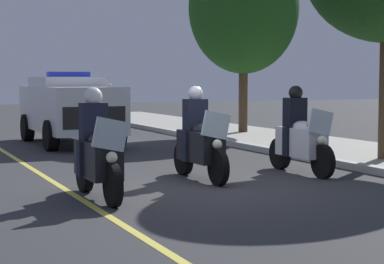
# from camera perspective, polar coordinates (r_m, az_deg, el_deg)

# --- Properties ---
(ground_plane) EXTENTS (80.00, 80.00, 0.00)m
(ground_plane) POSITION_cam_1_polar(r_m,az_deg,el_deg) (11.83, 1.18, -4.56)
(ground_plane) COLOR #333335
(curb_strip) EXTENTS (48.00, 0.24, 0.15)m
(curb_strip) POSITION_cam_1_polar(r_m,az_deg,el_deg) (13.78, 15.22, -3.11)
(curb_strip) COLOR #B7B5AD
(curb_strip) RESTS_ON ground
(lane_stripe_center) EXTENTS (48.00, 0.12, 0.01)m
(lane_stripe_center) POSITION_cam_1_polar(r_m,az_deg,el_deg) (11.06, -9.70, -5.23)
(lane_stripe_center) COLOR #E0D14C
(lane_stripe_center) RESTS_ON ground
(police_motorcycle_lead_left) EXTENTS (2.14, 0.56, 1.72)m
(police_motorcycle_lead_left) POSITION_cam_1_polar(r_m,az_deg,el_deg) (10.63, -7.88, -1.82)
(police_motorcycle_lead_left) COLOR black
(police_motorcycle_lead_left) RESTS_ON ground
(police_motorcycle_lead_right) EXTENTS (2.14, 0.56, 1.72)m
(police_motorcycle_lead_right) POSITION_cam_1_polar(r_m,az_deg,el_deg) (12.53, 0.64, -0.83)
(police_motorcycle_lead_right) COLOR black
(police_motorcycle_lead_right) RESTS_ON ground
(police_motorcycle_trailing) EXTENTS (2.14, 0.56, 1.72)m
(police_motorcycle_trailing) POSITION_cam_1_polar(r_m,az_deg,el_deg) (13.51, 8.99, -0.50)
(police_motorcycle_trailing) COLOR black
(police_motorcycle_trailing) RESTS_ON ground
(police_suv) EXTENTS (4.92, 2.11, 2.05)m
(police_suv) POSITION_cam_1_polar(r_m,az_deg,el_deg) (19.63, -10.15, 2.09)
(police_suv) COLOR silver
(police_suv) RESTS_ON ground
(cyclist_background) EXTENTS (1.76, 0.32, 1.69)m
(cyclist_background) POSITION_cam_1_polar(r_m,az_deg,el_deg) (24.57, -6.95, 2.06)
(cyclist_background) COLOR black
(cyclist_background) RESTS_ON ground
(tree_far_back) EXTENTS (3.62, 3.62, 6.26)m
(tree_far_back) POSITION_cam_1_polar(r_m,az_deg,el_deg) (22.81, 4.32, 10.29)
(tree_far_back) COLOR #4C3823
(tree_far_back) RESTS_ON sidewalk_strip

